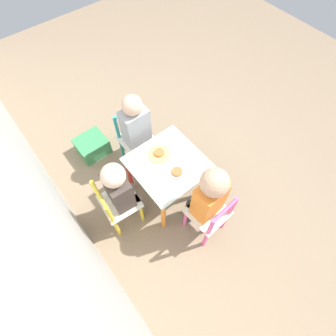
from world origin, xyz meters
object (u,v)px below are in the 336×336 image
at_px(chair_pink, 210,215).
at_px(chair_yellow, 117,204).
at_px(child_left, 208,197).
at_px(chair_teal, 136,139).
at_px(plate_right, 159,153).
at_px(kids_table, 168,169).
at_px(storage_bin, 92,146).
at_px(child_back, 121,190).
at_px(plate_left, 177,172).
at_px(child_right, 138,129).

distance_m(chair_pink, chair_yellow, 0.67).
distance_m(chair_pink, child_left, 0.23).
bearing_deg(chair_teal, plate_right, -90.18).
bearing_deg(chair_pink, plate_right, -90.66).
bearing_deg(kids_table, storage_bin, 20.72).
xyz_separation_m(kids_table, child_back, (0.03, 0.38, 0.08)).
xyz_separation_m(plate_right, plate_left, (-0.20, 0.00, 0.00)).
distance_m(child_right, plate_left, 0.48).
distance_m(chair_teal, child_right, 0.20).
xyz_separation_m(chair_pink, plate_right, (0.54, 0.03, 0.18)).
xyz_separation_m(chair_teal, child_left, (-0.82, -0.02, 0.23)).
relative_size(chair_teal, child_left, 0.67).
bearing_deg(child_left, plate_left, -88.72).
distance_m(chair_yellow, child_back, 0.19).
bearing_deg(chair_yellow, child_right, -47.29).
bearing_deg(chair_yellow, kids_table, -90.00).
relative_size(chair_pink, chair_yellow, 1.00).
distance_m(kids_table, child_right, 0.39).
height_order(plate_right, storage_bin, plate_right).
height_order(chair_yellow, child_back, child_back).
height_order(child_right, storage_bin, child_right).
relative_size(child_back, storage_bin, 2.81).
height_order(child_right, child_back, child_right).
bearing_deg(chair_yellow, plate_right, -76.74).
bearing_deg(child_right, storage_bin, 128.19).
distance_m(child_right, storage_bin, 0.61).
height_order(chair_yellow, child_right, child_right).
relative_size(chair_yellow, child_left, 0.67).
height_order(kids_table, child_right, child_right).
height_order(chair_pink, child_back, child_back).
distance_m(chair_pink, plate_right, 0.57).
distance_m(kids_table, chair_pink, 0.45).
bearing_deg(child_right, chair_teal, 90.00).
bearing_deg(plate_left, chair_yellow, 71.99).
relative_size(child_back, plate_right, 4.50).
xyz_separation_m(chair_pink, storage_bin, (1.19, 0.31, -0.19)).
relative_size(child_right, plate_left, 4.71).
bearing_deg(chair_yellow, storage_bin, -6.81).
relative_size(child_right, plate_right, 4.76).
bearing_deg(chair_pink, child_left, -90.00).
bearing_deg(chair_pink, kids_table, -90.00).
distance_m(chair_teal, child_back, 0.58).
bearing_deg(child_left, chair_teal, -92.20).
bearing_deg(kids_table, chair_yellow, 84.72).
relative_size(chair_pink, storage_bin, 2.06).
distance_m(child_back, plate_right, 0.38).
distance_m(chair_yellow, child_right, 0.59).
bearing_deg(plate_right, kids_table, 180.00).
bearing_deg(chair_pink, child_right, -91.90).
bearing_deg(storage_bin, chair_pink, -165.34).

